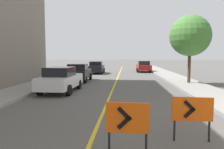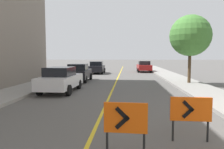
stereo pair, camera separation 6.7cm
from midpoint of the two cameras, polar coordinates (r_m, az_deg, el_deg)
The scene contains 11 objects.
lane_stripe at distance 20.21m, azimuth 1.04°, elevation -1.63°, with size 0.12×57.47×0.01m.
sidewalk_left at distance 21.28m, azimuth -14.70°, elevation -1.25°, with size 2.55×57.47×0.17m.
sidewalk_right at distance 20.74m, azimuth 17.20°, elevation -1.46°, with size 2.55×57.47×0.17m.
arrow_barricade_primary at distance 4.96m, azimuth 3.69°, elevation -11.76°, with size 0.98×0.12×1.25m.
arrow_barricade_secondary at distance 6.22m, azimuth 19.92°, elevation -8.89°, with size 1.07×0.11×1.20m.
parked_car_curb_near at distance 14.18m, azimuth -13.38°, elevation -1.28°, with size 1.95×4.36×1.59m.
parked_car_curb_mid at distance 19.90m, azimuth -8.84°, elevation 0.51°, with size 1.96×4.36×1.59m.
parked_car_curb_far at distance 28.68m, azimuth -4.17°, elevation 1.86°, with size 1.95×4.35×1.59m.
parked_car_opposite_side at distance 31.66m, azimuth 8.17°, elevation 2.10°, with size 1.95×4.36×1.59m.
parking_meter_far_curb at distance 15.83m, azimuth -17.79°, elevation 0.14°, with size 0.12×0.11×1.24m.
street_tree_right_near at distance 18.42m, azimuth 19.62°, elevation 9.52°, with size 3.22×3.22×5.33m.
Camera 1 is at (0.94, 8.67, 2.27)m, focal length 35.00 mm.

